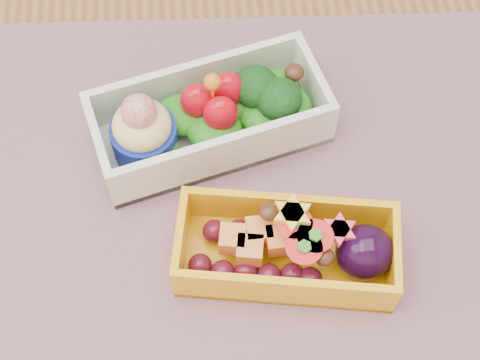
{
  "coord_description": "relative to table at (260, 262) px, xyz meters",
  "views": [
    {
      "loc": [
        -0.04,
        -0.25,
        1.26
      ],
      "look_at": [
        -0.02,
        0.01,
        0.79
      ],
      "focal_mm": 52.72,
      "sensor_mm": 36.0,
      "label": 1
    }
  ],
  "objects": [
    {
      "name": "table",
      "position": [
        0.0,
        0.0,
        0.0
      ],
      "size": [
        1.2,
        0.8,
        0.75
      ],
      "color": "brown",
      "rests_on": "ground"
    },
    {
      "name": "placemat",
      "position": [
        -0.02,
        0.01,
        0.1
      ],
      "size": [
        0.54,
        0.43,
        0.0
      ],
      "primitive_type": "cube",
      "rotation": [
        0.0,
        0.0,
        -0.06
      ],
      "color": "#9D6C73",
      "rests_on": "table"
    },
    {
      "name": "bento_white",
      "position": [
        -0.04,
        0.08,
        0.13
      ],
      "size": [
        0.21,
        0.13,
        0.08
      ],
      "rotation": [
        0.0,
        0.0,
        0.26
      ],
      "color": "silver",
      "rests_on": "placemat"
    },
    {
      "name": "bento_yellow",
      "position": [
        0.02,
        -0.04,
        0.13
      ],
      "size": [
        0.17,
        0.1,
        0.05
      ],
      "rotation": [
        0.0,
        0.0,
        -0.17
      ],
      "color": "#E9A10B",
      "rests_on": "placemat"
    }
  ]
}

